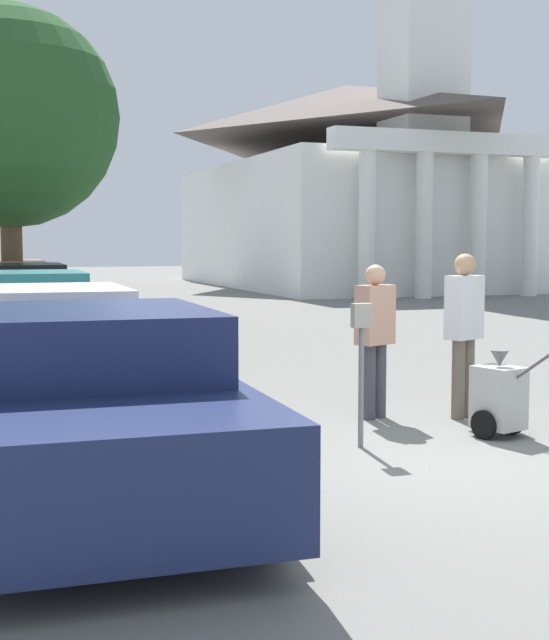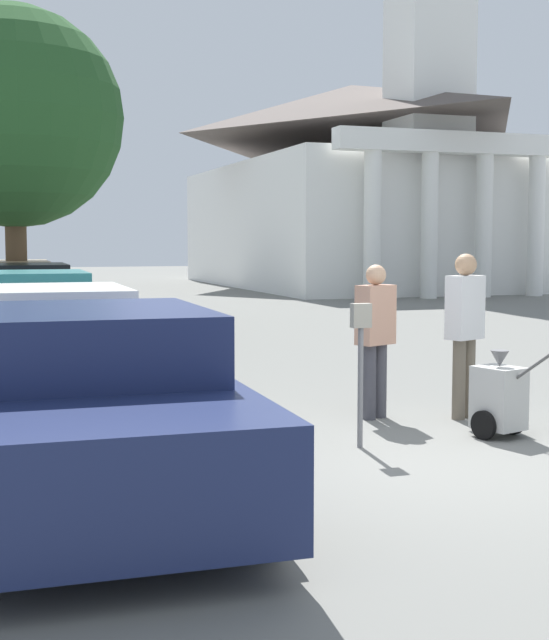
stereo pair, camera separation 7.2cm
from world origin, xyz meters
TOP-DOWN VIEW (x-y plane):
  - ground_plane at (0.00, 0.00)m, footprint 120.00×120.00m
  - parked_car_navy at (-2.82, 0.15)m, footprint 2.19×4.89m
  - parked_car_white at (-2.82, 3.20)m, footprint 2.04×4.92m
  - parked_car_teal at (-2.82, 6.80)m, footprint 2.09×4.66m
  - parked_car_black at (-2.82, 9.84)m, footprint 2.16×4.98m
  - parked_car_tan at (-2.82, 13.37)m, footprint 2.12×5.22m
  - parking_meter at (-0.26, 0.80)m, footprint 0.18×0.09m
  - person_worker at (0.44, 1.97)m, footprint 0.47×0.37m
  - person_supervisor at (1.34, 1.67)m, footprint 0.47×0.37m
  - equipment_cart at (1.18, 0.76)m, footprint 0.53×1.00m
  - church at (11.80, 27.90)m, footprint 10.53×17.45m
  - shade_tree at (-2.67, 12.93)m, footprint 4.57×4.57m

SIDE VIEW (x-z plane):
  - ground_plane at x=0.00m, z-range 0.00..0.00m
  - equipment_cart at x=1.18m, z-range -0.11..0.89m
  - parked_car_white at x=-2.82m, z-range -0.04..1.37m
  - parked_car_navy at x=-2.82m, z-range -0.03..1.37m
  - parked_car_tan at x=-2.82m, z-range -0.06..1.42m
  - parked_car_teal at x=-2.82m, z-range -0.04..1.42m
  - parked_car_black at x=-2.82m, z-range -0.04..1.45m
  - parking_meter at x=-0.26m, z-range 0.26..1.59m
  - person_worker at x=0.44m, z-range 0.11..1.75m
  - person_supervisor at x=1.34m, z-range 0.13..1.88m
  - shade_tree at x=-2.67m, z-range 1.07..7.80m
  - church at x=11.80m, z-range -5.51..14.79m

